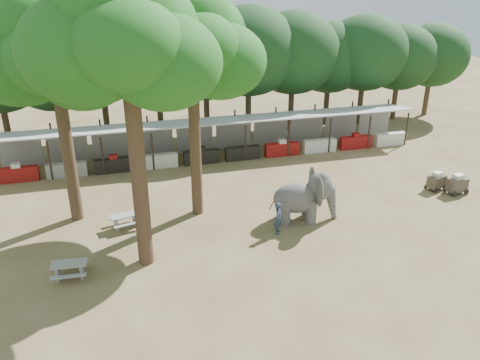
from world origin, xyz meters
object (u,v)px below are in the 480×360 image
object	(u,v)px
yard_tree_back	(188,42)
picnic_table_far	(125,219)
cart_back	(437,181)
yard_tree_center	(122,38)
picnic_table_near	(69,268)
handler	(278,218)
yard_tree_left	(50,52)
cart_front	(457,184)
elephant	(305,197)

from	to	relation	value
yard_tree_back	picnic_table_far	bearing A→B (deg)	-166.87
yard_tree_back	cart_back	xyz separation A→B (m)	(13.89, -1.04, -8.01)
yard_tree_center	picnic_table_near	bearing A→B (deg)	-169.47
yard_tree_back	picnic_table_far	xyz separation A→B (m)	(-3.55, -0.83, -8.09)
handler	picnic_table_far	xyz separation A→B (m)	(-6.96, 2.54, -0.35)
yard_tree_back	handler	size ratio (longest dim) A/B	7.14
yard_tree_left	yard_tree_center	bearing A→B (deg)	-59.04
picnic_table_near	picnic_table_far	bearing A→B (deg)	61.20
yard_tree_center	picnic_table_near	world-z (taller)	yard_tree_center
handler	picnic_table_far	bearing A→B (deg)	99.46
yard_tree_left	yard_tree_center	xyz separation A→B (m)	(3.00, -5.00, 1.01)
yard_tree_center	cart_front	xyz separation A→B (m)	(17.64, 2.19, -8.64)
yard_tree_center	handler	distance (m)	10.59
yard_tree_left	yard_tree_back	world-z (taller)	yard_tree_back
yard_tree_back	elephant	xyz separation A→B (m)	(5.11, -2.46, -7.27)
cart_back	yard_tree_back	bearing A→B (deg)	159.48
picnic_table_near	yard_tree_back	bearing A→B (deg)	41.30
yard_tree_left	cart_front	world-z (taller)	yard_tree_left
picnic_table_near	cart_back	world-z (taller)	cart_back
yard_tree_center	handler	world-z (taller)	yard_tree_center
yard_tree_back	elephant	world-z (taller)	yard_tree_back
handler	elephant	bearing A→B (deg)	-32.45
handler	picnic_table_far	distance (m)	7.41
yard_tree_center	picnic_table_far	bearing A→B (deg)	99.92
cart_front	cart_back	xyz separation A→B (m)	(-0.75, 0.78, -0.04)
yard_tree_center	yard_tree_back	distance (m)	5.04
yard_tree_back	picnic_table_near	distance (m)	11.02
yard_tree_center	handler	xyz separation A→B (m)	(6.40, 0.63, -8.41)
yard_tree_left	picnic_table_far	distance (m)	8.33
yard_tree_left	picnic_table_near	bearing A→B (deg)	-89.34
elephant	cart_front	size ratio (longest dim) A/B	2.74
elephant	handler	bearing A→B (deg)	-142.41
yard_tree_left	yard_tree_center	size ratio (longest dim) A/B	0.92
yard_tree_left	cart_front	bearing A→B (deg)	-7.76
yard_tree_left	elephant	world-z (taller)	yard_tree_left
yard_tree_back	cart_front	distance (m)	16.77
handler	cart_back	size ratio (longest dim) A/B	1.26
yard_tree_center	yard_tree_back	xyz separation A→B (m)	(3.00, 4.00, -0.67)
yard_tree_back	cart_back	size ratio (longest dim) A/B	9.03
cart_front	yard_tree_left	bearing A→B (deg)	167.07
cart_front	yard_tree_center	bearing A→B (deg)	-178.11
picnic_table_far	cart_back	distance (m)	17.45
picnic_table_far	cart_front	size ratio (longest dim) A/B	1.30
elephant	cart_back	size ratio (longest dim) A/B	2.71
picnic_table_near	cart_front	size ratio (longest dim) A/B	1.17
handler	cart_front	world-z (taller)	handler
yard_tree_left	elephant	bearing A→B (deg)	-17.31
cart_front	cart_back	size ratio (longest dim) A/B	0.99
handler	cart_front	size ratio (longest dim) A/B	1.28
cart_front	cart_back	distance (m)	1.08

